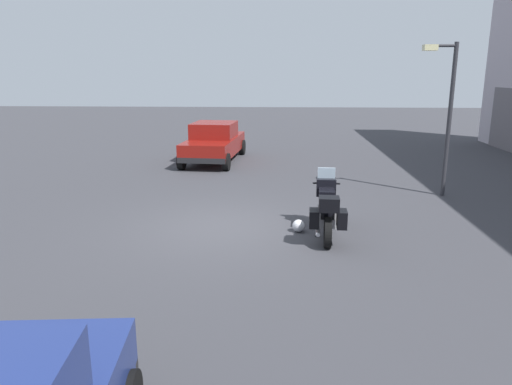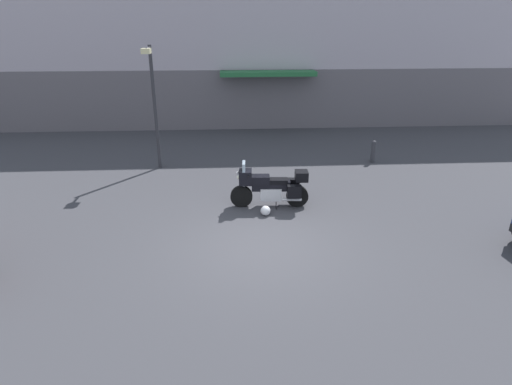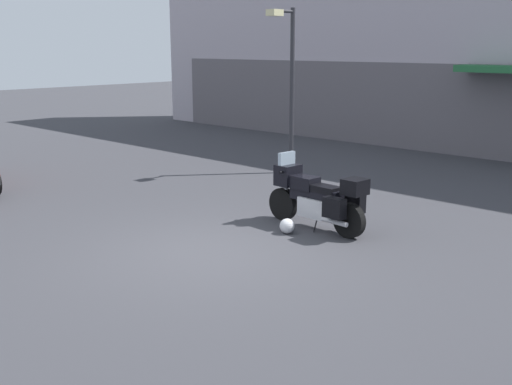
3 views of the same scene
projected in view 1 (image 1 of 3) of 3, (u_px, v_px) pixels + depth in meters
ground_plane at (224, 227)px, 11.07m from camera, size 80.00×80.00×0.00m
motorcycle at (327, 208)px, 10.34m from camera, size 2.26×0.78×1.36m
helmet at (299, 226)px, 10.69m from camera, size 0.28×0.28×0.28m
car_sedan_far at (214, 142)px, 19.07m from camera, size 4.67×2.23×1.56m
streetlamp_curbside at (445, 103)px, 13.28m from camera, size 0.28×0.94×4.28m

